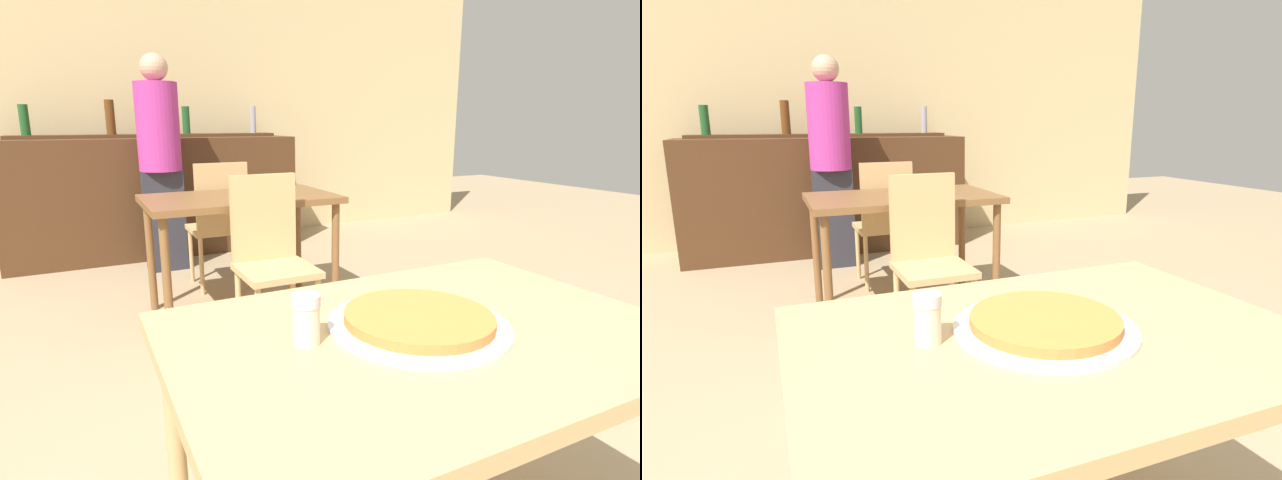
% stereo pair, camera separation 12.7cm
% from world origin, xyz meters
% --- Properties ---
extents(wall_back, '(8.00, 0.05, 2.80)m').
position_xyz_m(wall_back, '(0.00, 4.50, 1.40)').
color(wall_back, '#D1B784').
rests_on(wall_back, ground_plane).
extents(dining_table_near, '(1.19, 0.82, 0.76)m').
position_xyz_m(dining_table_near, '(0.00, 0.00, 0.68)').
color(dining_table_near, tan).
rests_on(dining_table_near, ground_plane).
extents(dining_table_far, '(1.19, 0.72, 0.78)m').
position_xyz_m(dining_table_far, '(0.24, 2.18, 0.69)').
color(dining_table_far, brown).
rests_on(dining_table_far, ground_plane).
extents(bar_counter, '(2.60, 0.56, 1.09)m').
position_xyz_m(bar_counter, '(0.00, 3.99, 0.55)').
color(bar_counter, '#4C2D19').
rests_on(bar_counter, ground_plane).
extents(bar_back_shelf, '(2.39, 0.24, 0.34)m').
position_xyz_m(bar_back_shelf, '(-0.03, 4.13, 1.15)').
color(bar_back_shelf, '#4C2D19').
rests_on(bar_back_shelf, bar_counter).
extents(chair_far_side_front, '(0.40, 0.40, 0.96)m').
position_xyz_m(chair_far_side_front, '(0.24, 1.65, 0.54)').
color(chair_far_side_front, tan).
rests_on(chair_far_side_front, ground_plane).
extents(chair_far_side_back, '(0.40, 0.40, 0.96)m').
position_xyz_m(chair_far_side_back, '(0.24, 2.70, 0.54)').
color(chair_far_side_back, tan).
rests_on(chair_far_side_back, ground_plane).
extents(pizza_tray, '(0.43, 0.43, 0.04)m').
position_xyz_m(pizza_tray, '(-0.01, 0.02, 0.78)').
color(pizza_tray, silver).
rests_on(pizza_tray, dining_table_near).
extents(cheese_shaker, '(0.06, 0.06, 0.11)m').
position_xyz_m(cheese_shaker, '(-0.29, 0.05, 0.82)').
color(cheese_shaker, beige).
rests_on(cheese_shaker, dining_table_near).
extents(person_standing, '(0.34, 0.34, 1.76)m').
position_xyz_m(person_standing, '(-0.04, 3.41, 0.96)').
color(person_standing, '#2D2D38').
rests_on(person_standing, ground_plane).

